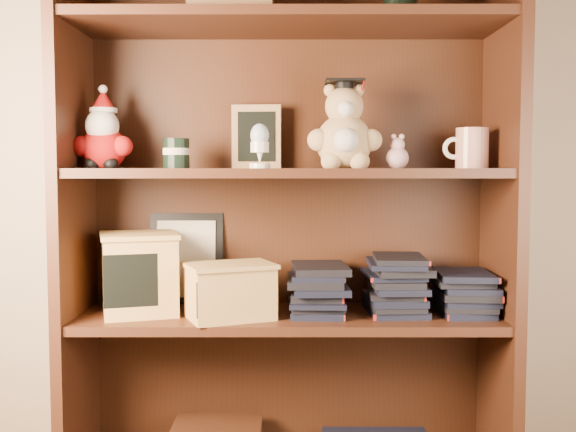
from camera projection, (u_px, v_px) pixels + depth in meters
The scene contains 16 objects.
bookcase at pixel (287, 229), 1.89m from camera, with size 1.20×0.35×1.60m.
shelf_lower at pixel (288, 318), 1.86m from camera, with size 1.14×0.33×0.02m.
shelf_upper at pixel (288, 173), 1.83m from camera, with size 1.14×0.33×0.02m.
santa_plush at pixel (103, 137), 1.82m from camera, with size 0.16×0.12×0.23m.
teachers_tin at pixel (176, 153), 1.83m from camera, with size 0.07×0.07×0.08m.
chalkboard_plaque at pixel (256, 138), 1.94m from camera, with size 0.14×0.08×0.18m.
egg_cup at pixel (260, 144), 1.75m from camera, with size 0.06×0.06×0.12m.
grad_teddy_bear at pixel (344, 134), 1.82m from camera, with size 0.20×0.17×0.25m.
pink_figurine at pixel (397, 155), 1.83m from camera, with size 0.06×0.06×0.10m.
teacher_mug at pixel (471, 148), 1.83m from camera, with size 0.12×0.09×0.11m.
certificate_frame at pixel (186, 259), 1.99m from camera, with size 0.21×0.06×0.27m.
treats_box at pixel (139, 273), 1.85m from camera, with size 0.25×0.25×0.22m.
pencils_box at pixel (230, 291), 1.79m from camera, with size 0.27×0.23×0.15m.
book_stack_left at pixel (317, 291), 1.85m from camera, with size 0.14×0.20×0.13m.
book_stack_mid at pixel (397, 285), 1.85m from camera, with size 0.14×0.20×0.16m.
book_stack_right at pixel (462, 293), 1.85m from camera, with size 0.14×0.20×0.11m.
Camera 1 is at (0.15, -0.53, 0.95)m, focal length 42.00 mm.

